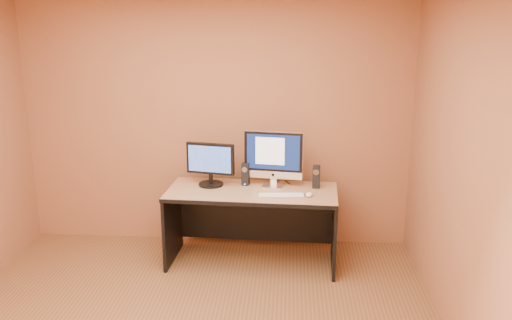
# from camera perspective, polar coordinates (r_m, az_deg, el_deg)

# --- Properties ---
(walls) EXTENTS (4.00, 4.00, 2.60)m
(walls) POSITION_cam_1_polar(r_m,az_deg,el_deg) (3.70, -8.42, -2.12)
(walls) COLOR #91583A
(walls) RESTS_ON ground
(desk) EXTENTS (1.65, 0.79, 0.75)m
(desk) POSITION_cam_1_polar(r_m,az_deg,el_deg) (5.31, -0.43, -7.06)
(desk) COLOR tan
(desk) RESTS_ON ground
(imac) EXTENTS (0.60, 0.29, 0.56)m
(imac) POSITION_cam_1_polar(r_m,az_deg,el_deg) (5.22, 1.80, 0.12)
(imac) COLOR silver
(imac) RESTS_ON desk
(second_monitor) EXTENTS (0.52, 0.33, 0.42)m
(second_monitor) POSITION_cam_1_polar(r_m,az_deg,el_deg) (5.29, -4.81, -0.48)
(second_monitor) COLOR black
(second_monitor) RESTS_ON desk
(speaker_left) EXTENTS (0.08, 0.08, 0.22)m
(speaker_left) POSITION_cam_1_polar(r_m,az_deg,el_deg) (5.31, -1.10, -1.49)
(speaker_left) COLOR black
(speaker_left) RESTS_ON desk
(speaker_right) EXTENTS (0.08, 0.08, 0.22)m
(speaker_right) POSITION_cam_1_polar(r_m,az_deg,el_deg) (5.26, 6.36, -1.76)
(speaker_right) COLOR black
(speaker_right) RESTS_ON desk
(keyboard) EXTENTS (0.44, 0.15, 0.02)m
(keyboard) POSITION_cam_1_polar(r_m,az_deg,el_deg) (5.02, 2.69, -3.73)
(keyboard) COLOR silver
(keyboard) RESTS_ON desk
(mouse) EXTENTS (0.08, 0.11, 0.04)m
(mouse) POSITION_cam_1_polar(r_m,az_deg,el_deg) (5.04, 5.62, -3.63)
(mouse) COLOR white
(mouse) RESTS_ON desk
(cable_a) EXTENTS (0.09, 0.21, 0.01)m
(cable_a) POSITION_cam_1_polar(r_m,az_deg,el_deg) (5.46, 3.17, -2.21)
(cable_a) COLOR black
(cable_a) RESTS_ON desk
(cable_b) EXTENTS (0.11, 0.15, 0.01)m
(cable_b) POSITION_cam_1_polar(r_m,az_deg,el_deg) (5.46, 2.32, -2.20)
(cable_b) COLOR black
(cable_b) RESTS_ON desk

